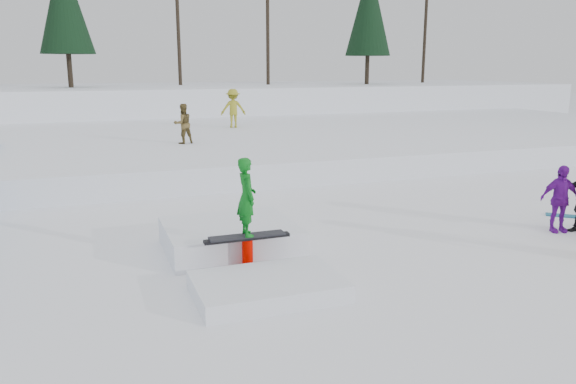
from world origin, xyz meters
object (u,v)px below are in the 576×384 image
object	(u,v)px
spectator_purple	(560,199)
jib_rail_feature	(239,246)
walker_ygreen	(233,108)
walker_olive	(183,124)

from	to	relation	value
spectator_purple	jib_rail_feature	size ratio (longest dim) A/B	0.35
walker_ygreen	jib_rail_feature	distance (m)	16.75
spectator_purple	jib_rail_feature	world-z (taller)	jib_rail_feature
walker_olive	jib_rail_feature	xyz separation A→B (m)	(-0.88, -11.32, -1.25)
jib_rail_feature	walker_olive	bearing A→B (deg)	85.54
walker_olive	jib_rail_feature	world-z (taller)	walker_olive
spectator_purple	jib_rail_feature	xyz separation A→B (m)	(-7.32, 0.56, -0.46)
jib_rail_feature	spectator_purple	bearing A→B (deg)	-4.34
walker_ygreen	jib_rail_feature	world-z (taller)	walker_ygreen
walker_olive	walker_ygreen	xyz separation A→B (m)	(3.21, 4.86, 0.16)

